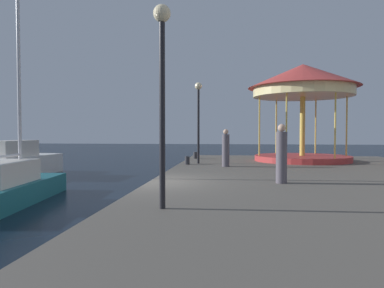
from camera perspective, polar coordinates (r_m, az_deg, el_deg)
ground_plane at (r=11.58m, az=-6.91°, el=-9.94°), size 120.00×120.00×0.00m
quay_dock at (r=11.72m, az=23.75°, el=-7.96°), size 12.17×26.31×0.80m
motorboat_white at (r=21.00m, az=-26.64°, el=-2.77°), size 2.29×6.05×1.95m
sailboat_teal at (r=13.04m, az=-27.67°, el=-6.30°), size 2.26×6.06×7.16m
carousel at (r=20.31m, az=17.56°, el=8.46°), size 5.95×5.95×5.29m
lamp_post_near_edge at (r=7.33m, az=-4.88°, el=12.02°), size 0.36×0.36×4.17m
lamp_post_mid_promenade at (r=17.73m, az=1.04°, el=5.91°), size 0.36×0.36×4.08m
bollard_north at (r=17.22m, az=-0.79°, el=-2.68°), size 0.24×0.24×0.40m
bollard_center at (r=21.03m, az=0.54°, el=-1.84°), size 0.24×0.24×0.40m
person_by_the_water at (r=11.19m, az=14.34°, el=-1.81°), size 0.34×0.34×1.83m
person_mid_promenade at (r=16.17m, az=5.50°, el=-0.83°), size 0.34×0.34×1.72m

